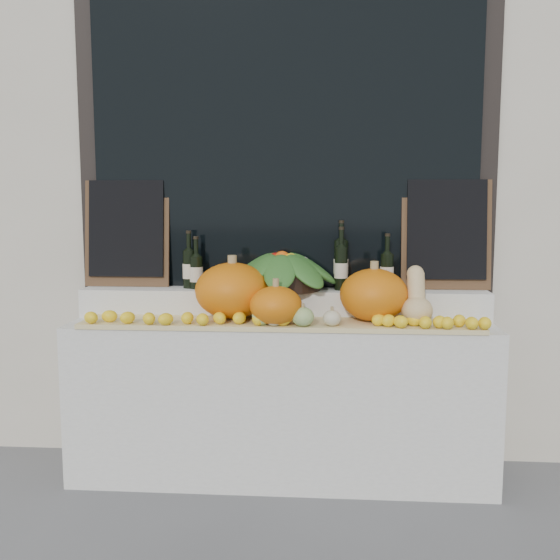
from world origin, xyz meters
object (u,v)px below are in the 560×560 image
object	(u,v)px
pumpkin_right	(374,295)
wine_bottle_tall	(341,264)
butternut_squash	(417,301)
produce_bowl	(282,271)
pumpkin_left	(232,291)

from	to	relation	value
pumpkin_right	wine_bottle_tall	world-z (taller)	wine_bottle_tall
pumpkin_right	butternut_squash	bearing A→B (deg)	-16.38
butternut_squash	wine_bottle_tall	world-z (taller)	wine_bottle_tall
butternut_squash	produce_bowl	size ratio (longest dim) A/B	0.45
pumpkin_right	butternut_squash	distance (m)	0.23
pumpkin_right	butternut_squash	xyz separation A→B (m)	(0.22, -0.06, -0.02)
pumpkin_left	butternut_squash	xyz separation A→B (m)	(0.97, -0.08, -0.03)
pumpkin_right	produce_bowl	bearing A→B (deg)	157.77
produce_bowl	wine_bottle_tall	size ratio (longest dim) A/B	1.70
pumpkin_right	pumpkin_left	bearing A→B (deg)	178.51
butternut_squash	produce_bowl	xyz separation A→B (m)	(-0.72, 0.27, 0.12)
pumpkin_right	butternut_squash	size ratio (longest dim) A/B	1.21
pumpkin_left	pumpkin_right	bearing A→B (deg)	-1.49
produce_bowl	wine_bottle_tall	distance (m)	0.34
wine_bottle_tall	produce_bowl	bearing A→B (deg)	-170.21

